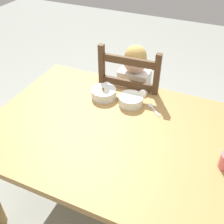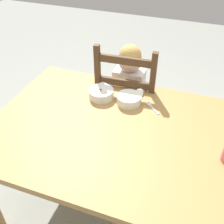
{
  "view_description": "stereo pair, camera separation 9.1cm",
  "coord_description": "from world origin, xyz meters",
  "px_view_note": "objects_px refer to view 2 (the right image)",
  "views": [
    {
      "loc": [
        0.46,
        -1.05,
        1.75
      ],
      "look_at": [
        -0.05,
        0.08,
        0.78
      ],
      "focal_mm": 43.53,
      "sensor_mm": 36.0,
      "label": 1
    },
    {
      "loc": [
        0.37,
        -1.08,
        1.75
      ],
      "look_at": [
        -0.05,
        0.08,
        0.78
      ],
      "focal_mm": 43.53,
      "sensor_mm": 36.0,
      "label": 2
    }
  ],
  "objects_px": {
    "dining_chair": "(128,105)",
    "bowl_of_carrots": "(101,93)",
    "child_figure": "(128,88)",
    "spoon": "(151,106)",
    "dining_table": "(115,140)",
    "bowl_of_peas": "(129,99)"
  },
  "relations": [
    {
      "from": "dining_chair",
      "to": "bowl_of_carrots",
      "type": "distance_m",
      "value": 0.42
    },
    {
      "from": "bowl_of_peas",
      "to": "spoon",
      "type": "relative_size",
      "value": 1.39
    },
    {
      "from": "dining_table",
      "to": "child_figure",
      "type": "xyz_separation_m",
      "value": [
        -0.09,
        0.56,
        0.0
      ]
    },
    {
      "from": "dining_table",
      "to": "spoon",
      "type": "relative_size",
      "value": 12.89
    },
    {
      "from": "dining_table",
      "to": "dining_chair",
      "type": "xyz_separation_m",
      "value": [
        -0.09,
        0.56,
        -0.16
      ]
    },
    {
      "from": "dining_table",
      "to": "spoon",
      "type": "distance_m",
      "value": 0.32
    },
    {
      "from": "dining_chair",
      "to": "child_figure",
      "type": "xyz_separation_m",
      "value": [
        -0.0,
        -0.0,
        0.16
      ]
    },
    {
      "from": "dining_table",
      "to": "bowl_of_carrots",
      "type": "xyz_separation_m",
      "value": [
        -0.19,
        0.26,
        0.12
      ]
    },
    {
      "from": "dining_table",
      "to": "dining_chair",
      "type": "distance_m",
      "value": 0.59
    },
    {
      "from": "spoon",
      "to": "dining_chair",
      "type": "bearing_deg",
      "value": 128.99
    },
    {
      "from": "bowl_of_peas",
      "to": "spoon",
      "type": "height_order",
      "value": "bowl_of_peas"
    },
    {
      "from": "dining_chair",
      "to": "child_figure",
      "type": "relative_size",
      "value": 1.05
    },
    {
      "from": "child_figure",
      "to": "spoon",
      "type": "relative_size",
      "value": 8.68
    },
    {
      "from": "bowl_of_carrots",
      "to": "spoon",
      "type": "xyz_separation_m",
      "value": [
        0.33,
        0.01,
        -0.03
      ]
    },
    {
      "from": "dining_chair",
      "to": "child_figure",
      "type": "distance_m",
      "value": 0.16
    },
    {
      "from": "dining_chair",
      "to": "bowl_of_carrots",
      "type": "xyz_separation_m",
      "value": [
        -0.1,
        -0.3,
        0.28
      ]
    },
    {
      "from": "dining_table",
      "to": "spoon",
      "type": "xyz_separation_m",
      "value": [
        0.14,
        0.28,
        0.09
      ]
    },
    {
      "from": "bowl_of_peas",
      "to": "dining_table",
      "type": "bearing_deg",
      "value": -90.43
    },
    {
      "from": "bowl_of_peas",
      "to": "dining_chair",
      "type": "bearing_deg",
      "value": 107.22
    },
    {
      "from": "spoon",
      "to": "child_figure",
      "type": "bearing_deg",
      "value": 129.76
    },
    {
      "from": "dining_table",
      "to": "bowl_of_peas",
      "type": "distance_m",
      "value": 0.29
    },
    {
      "from": "dining_chair",
      "to": "spoon",
      "type": "distance_m",
      "value": 0.45
    }
  ]
}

